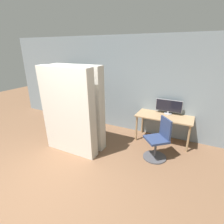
{
  "coord_description": "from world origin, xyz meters",
  "views": [
    {
      "loc": [
        2.14,
        -1.4,
        2.35
      ],
      "look_at": [
        0.53,
        1.77,
        1.05
      ],
      "focal_mm": 28.0,
      "sensor_mm": 36.0,
      "label": 1
    }
  ],
  "objects": [
    {
      "name": "monitor",
      "position": [
        1.5,
        3.11,
        0.93
      ],
      "size": [
        0.67,
        0.2,
        0.38
      ],
      "color": "#B7B7BC",
      "rests_on": "desk"
    },
    {
      "name": "bookshelf",
      "position": [
        -1.56,
        3.13,
        0.96
      ],
      "size": [
        0.77,
        0.25,
        1.89
      ],
      "color": "#2D2319",
      "rests_on": "ground"
    },
    {
      "name": "wall_back",
      "position": [
        0.0,
        3.26,
        1.35
      ],
      "size": [
        8.0,
        0.06,
        2.7
      ],
      "color": "gray",
      "rests_on": "ground"
    },
    {
      "name": "office_chair",
      "position": [
        1.51,
        2.1,
        0.39
      ],
      "size": [
        0.62,
        0.62,
        0.95
      ],
      "color": "#4C4C51",
      "rests_on": "ground"
    },
    {
      "name": "desk",
      "position": [
        1.45,
        2.91,
        0.63
      ],
      "size": [
        1.4,
        0.64,
        0.72
      ],
      "color": "tan",
      "rests_on": "ground"
    },
    {
      "name": "mattress_near",
      "position": [
        -0.39,
        1.42,
        1.01
      ],
      "size": [
        1.32,
        0.32,
        2.02
      ],
      "color": "silver",
      "rests_on": "ground"
    },
    {
      "name": "mattress_far",
      "position": [
        -0.39,
        1.82,
        1.01
      ],
      "size": [
        1.32,
        0.31,
        2.02
      ],
      "color": "silver",
      "rests_on": "ground"
    },
    {
      "name": "ground_plane",
      "position": [
        0.0,
        0.0,
        0.0
      ],
      "size": [
        16.0,
        16.0,
        0.0
      ],
      "primitive_type": "plane",
      "color": "brown"
    }
  ]
}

